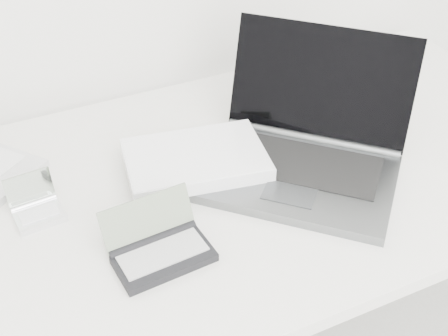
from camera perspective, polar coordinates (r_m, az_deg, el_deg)
name	(u,v)px	position (r m, az deg, el deg)	size (l,w,h in m)	color
desk	(229,194)	(1.33, 0.42, -2.35)	(1.60, 0.80, 0.73)	white
laptop_large	(269,153)	(1.30, 4.12, 1.40)	(0.63, 0.53, 0.25)	slate
pda_silver	(36,208)	(1.25, -16.78, -3.52)	(0.10, 0.10, 0.08)	silver
palmtop_charcoal	(159,248)	(1.12, -5.94, -7.27)	(0.18, 0.14, 0.09)	black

